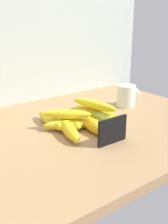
# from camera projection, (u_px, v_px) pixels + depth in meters

# --- Properties ---
(counter_top) EXTENTS (1.10, 0.76, 0.03)m
(counter_top) POSITION_uv_depth(u_px,v_px,m) (78.00, 131.00, 1.00)
(counter_top) COLOR tan
(counter_top) RESTS_ON ground
(back_wall) EXTENTS (1.30, 0.02, 0.70)m
(back_wall) POSITION_uv_depth(u_px,v_px,m) (23.00, 28.00, 1.18)
(back_wall) COLOR silver
(back_wall) RESTS_ON ground
(chalkboard_sign) EXTENTS (0.11, 0.02, 0.08)m
(chalkboard_sign) POSITION_uv_depth(u_px,v_px,m) (112.00, 132.00, 0.86)
(chalkboard_sign) COLOR black
(chalkboard_sign) RESTS_ON counter_top
(coffee_mug) EXTENTS (0.09, 0.08, 0.09)m
(coffee_mug) POSITION_uv_depth(u_px,v_px,m) (127.00, 96.00, 1.21)
(coffee_mug) COLOR silver
(coffee_mug) RESTS_ON counter_top
(banana_0) EXTENTS (0.06, 0.19, 0.04)m
(banana_0) POSITION_uv_depth(u_px,v_px,m) (51.00, 120.00, 1.00)
(banana_0) COLOR yellow
(banana_0) RESTS_ON counter_top
(banana_1) EXTENTS (0.10, 0.18, 0.04)m
(banana_1) POSITION_uv_depth(u_px,v_px,m) (72.00, 119.00, 1.02)
(banana_1) COLOR gold
(banana_1) RESTS_ON counter_top
(banana_2) EXTENTS (0.10, 0.19, 0.04)m
(banana_2) POSITION_uv_depth(u_px,v_px,m) (69.00, 129.00, 0.92)
(banana_2) COLOR yellow
(banana_2) RESTS_ON counter_top
(banana_3) EXTENTS (0.05, 0.21, 0.04)m
(banana_3) POSITION_uv_depth(u_px,v_px,m) (104.00, 118.00, 1.03)
(banana_3) COLOR #AFC237
(banana_3) RESTS_ON counter_top
(banana_4) EXTENTS (0.10, 0.16, 0.04)m
(banana_4) POSITION_uv_depth(u_px,v_px,m) (94.00, 110.00, 1.11)
(banana_4) COLOR yellow
(banana_4) RESTS_ON counter_top
(banana_5) EXTENTS (0.08, 0.21, 0.04)m
(banana_5) POSITION_uv_depth(u_px,v_px,m) (91.00, 124.00, 0.97)
(banana_5) COLOR gold
(banana_5) RESTS_ON counter_top
(banana_6) EXTENTS (0.13, 0.20, 0.04)m
(banana_6) POSITION_uv_depth(u_px,v_px,m) (93.00, 114.00, 1.07)
(banana_6) COLOR gold
(banana_6) RESTS_ON counter_top
(banana_7) EXTENTS (0.20, 0.12, 0.04)m
(banana_7) POSITION_uv_depth(u_px,v_px,m) (72.00, 124.00, 0.97)
(banana_7) COLOR gold
(banana_7) RESTS_ON counter_top
(banana_8) EXTENTS (0.15, 0.13, 0.03)m
(banana_8) POSITION_uv_depth(u_px,v_px,m) (67.00, 114.00, 0.96)
(banana_8) COLOR yellow
(banana_8) RESTS_ON banana_7
(banana_9) EXTENTS (0.08, 0.20, 0.03)m
(banana_9) POSITION_uv_depth(u_px,v_px,m) (94.00, 105.00, 1.04)
(banana_9) COLOR yellow
(banana_9) RESTS_ON banana_6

